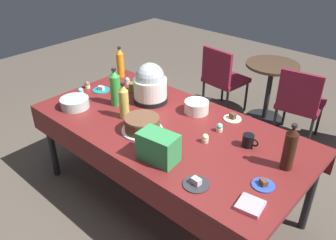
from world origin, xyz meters
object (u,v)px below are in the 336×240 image
object	(u,v)px
dessert_plate_teal	(101,89)
maroon_chair_right	(300,101)
maroon_chair_left	(223,76)
dessert_plate_cream	(233,118)
cupcake_cocoa	(205,138)
cupcake_mint	(81,91)
soda_bottle_lime_soda	(115,88)
slow_cooker	(150,84)
dessert_plate_cobalt	(263,184)
soda_carton	(158,147)
soda_bottle_ginger_ale	(124,102)
soda_bottle_cola	(290,148)
glass_salad_bowl	(75,103)
cupcake_lemon	(116,86)
coffee_mug_olive	(133,87)
cupcake_berry	(127,81)
round_cafe_table	(270,82)
coffee_mug_black	(248,141)
soda_bottle_orange_juice	(120,63)
cupcake_rose	(220,128)
potluck_table	(168,132)
frosted_layer_cake	(142,125)
dessert_plate_charcoal	(196,183)
ceramic_snack_bowl	(197,107)
cupcake_vanilla	(87,85)

from	to	relation	value
dessert_plate_teal	maroon_chair_right	bearing A→B (deg)	50.09
maroon_chair_left	dessert_plate_cream	bearing A→B (deg)	-53.52
dessert_plate_teal	cupcake_cocoa	xyz separation A→B (m)	(1.24, -0.04, 0.02)
cupcake_mint	soda_bottle_lime_soda	world-z (taller)	soda_bottle_lime_soda
slow_cooker	dessert_plate_cobalt	xyz separation A→B (m)	(1.28, -0.34, -0.15)
dessert_plate_teal	soda_carton	world-z (taller)	soda_carton
soda_bottle_ginger_ale	soda_bottle_cola	size ratio (longest dim) A/B	0.93
glass_salad_bowl	cupcake_lemon	world-z (taller)	glass_salad_bowl
soda_bottle_ginger_ale	coffee_mug_olive	size ratio (longest dim) A/B	2.71
dessert_plate_cream	maroon_chair_right	bearing A→B (deg)	85.52
cupcake_berry	round_cafe_table	xyz separation A→B (m)	(0.76, 1.52, -0.28)
cupcake_mint	cupcake_berry	world-z (taller)	same
soda_bottle_ginger_ale	soda_bottle_lime_soda	bearing A→B (deg)	155.25
round_cafe_table	slow_cooker	bearing A→B (deg)	-101.91
soda_bottle_ginger_ale	coffee_mug_black	world-z (taller)	soda_bottle_ginger_ale
cupcake_lemon	coffee_mug_black	distance (m)	1.42
glass_salad_bowl	soda_bottle_orange_juice	bearing A→B (deg)	106.85
glass_salad_bowl	soda_carton	size ratio (longest dim) A/B	0.93
slow_cooker	coffee_mug_black	xyz separation A→B (m)	(1.00, -0.04, -0.11)
cupcake_rose	soda_bottle_ginger_ale	world-z (taller)	soda_bottle_ginger_ale
cupcake_lemon	dessert_plate_cream	bearing A→B (deg)	12.36
glass_salad_bowl	maroon_chair_left	bearing A→B (deg)	83.08
dessert_plate_cream	cupcake_berry	world-z (taller)	cupcake_berry
dessert_plate_cobalt	dessert_plate_teal	size ratio (longest dim) A/B	0.89
cupcake_rose	coffee_mug_black	distance (m)	0.27
potluck_table	frosted_layer_cake	xyz separation A→B (m)	(-0.09, -0.19, 0.12)
cupcake_mint	soda_carton	distance (m)	1.22
frosted_layer_cake	dessert_plate_charcoal	size ratio (longest dim) A/B	1.92
soda_bottle_ginger_ale	maroon_chair_left	xyz separation A→B (m)	(-0.21, 1.74, -0.40)
dessert_plate_teal	soda_bottle_ginger_ale	world-z (taller)	soda_bottle_ginger_ale
cupcake_cocoa	coffee_mug_black	size ratio (longest dim) A/B	0.56
maroon_chair_right	frosted_layer_cake	bearing A→B (deg)	-105.66
slow_cooker	cupcake_berry	distance (m)	0.45
coffee_mug_black	glass_salad_bowl	bearing A→B (deg)	-161.29
dessert_plate_charcoal	round_cafe_table	xyz separation A→B (m)	(-0.64, 2.23, -0.26)
glass_salad_bowl	soda_bottle_lime_soda	xyz separation A→B (m)	(0.22, 0.27, 0.11)
cupcake_lemon	soda_carton	distance (m)	1.19
frosted_layer_cake	ceramic_snack_bowl	bearing A→B (deg)	76.35
cupcake_vanilla	soda_carton	size ratio (longest dim) A/B	0.26
glass_salad_bowl	soda_bottle_cola	xyz separation A→B (m)	(1.70, 0.43, 0.11)
maroon_chair_right	soda_bottle_lime_soda	bearing A→B (deg)	-120.82
dessert_plate_charcoal	cupcake_rose	bearing A→B (deg)	112.24
ceramic_snack_bowl	soda_bottle_cola	distance (m)	0.91
ceramic_snack_bowl	soda_bottle_orange_juice	bearing A→B (deg)	175.46
dessert_plate_charcoal	cupcake_vanilla	world-z (taller)	cupcake_vanilla
soda_bottle_ginger_ale	soda_carton	world-z (taller)	soda_bottle_ginger_ale
frosted_layer_cake	cupcake_rose	size ratio (longest dim) A/B	4.68
dessert_plate_charcoal	maroon_chair_right	bearing A→B (deg)	95.03
dessert_plate_teal	soda_bottle_orange_juice	bearing A→B (deg)	108.28
soda_carton	coffee_mug_olive	bearing A→B (deg)	139.20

